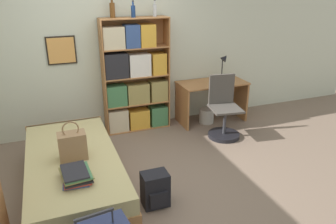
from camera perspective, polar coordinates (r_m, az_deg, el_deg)
name	(u,v)px	position (r m, az deg, el deg)	size (l,w,h in m)	color
ground_plane	(133,179)	(4.18, -6.10, -11.60)	(14.00, 14.00, 0.00)	#756051
wall_back	(101,51)	(5.24, -11.57, 10.42)	(10.00, 0.09, 2.60)	beige
bed	(74,173)	(3.99, -16.08, -10.18)	(1.01, 2.08, 0.48)	#A36B3D
handbag	(72,146)	(3.72, -16.30, -5.63)	(0.30, 0.19, 0.44)	#93704C
book_stack_on_bed	(76,175)	(3.38, -15.69, -10.50)	(0.32, 0.38, 0.12)	#334C84
bookcase	(135,80)	(5.24, -5.82, 5.64)	(1.05, 0.29, 1.80)	#A36B3D
bottle_green	(112,10)	(5.04, -9.68, 17.18)	(0.08, 0.08, 0.30)	brown
bottle_brown	(133,11)	(5.03, -6.08, 17.10)	(0.07, 0.07, 0.24)	navy
bottle_clear	(155,10)	(5.16, -2.32, 17.35)	(0.06, 0.06, 0.25)	#B7BCC1
desk	(212,94)	(5.70, 7.63, 3.13)	(1.15, 0.58, 0.70)	#A36B3D
desk_lamp	(224,62)	(5.74, 9.75, 8.57)	(0.19, 0.14, 0.46)	black
desk_chair	(224,117)	(5.20, 9.64, -0.94)	(0.51, 0.51, 0.96)	black
backpack	(155,190)	(3.65, -2.22, -13.35)	(0.28, 0.24, 0.39)	black
waste_bin	(206,116)	(5.72, 6.71, -0.63)	(0.25, 0.25, 0.25)	#B7B2A8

